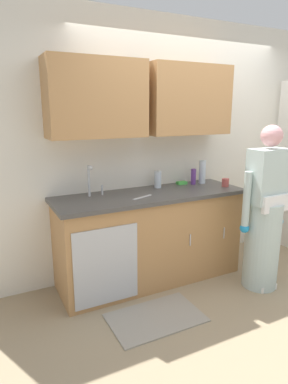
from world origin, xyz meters
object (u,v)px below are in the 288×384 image
Objects in this scene: sink at (98,201)px; knife_on_counter at (142,197)px; bottle_soap at (202,172)px; cup_by_sink at (225,183)px; person_at_sink at (264,221)px; bottle_water_short at (158,179)px; bottle_dish_liquid at (193,177)px; sponge at (182,183)px.

knife_on_counter is at bearing -17.35° from sink.
bottle_soap is 0.30m from cup_by_sink.
cup_by_sink is 1.01m from knife_on_counter.
person_at_sink is 0.60m from cup_by_sink.
sink is 0.75m from bottle_water_short.
person_at_sink is 9.28× the size of bottle_dish_liquid.
cup_by_sink is 0.80× the size of sponge.
sink is at bearing 156.60° from person_at_sink.
knife_on_counter is at bearing -161.23° from bottle_dish_liquid.
cup_by_sink is (1.41, -0.12, 0.06)m from sink.
sink is at bearing -38.18° from knife_on_counter.
person_at_sink is 0.90m from bottle_dish_liquid.
bottle_soap reaches higher than knife_on_counter.
person_at_sink is at bearing -76.14° from bottle_soap.
bottle_water_short is at bearing -174.97° from sponge.
cup_by_sink is at bearing -22.69° from bottle_water_short.
bottle_water_short is at bearing 132.87° from person_at_sink.
person_at_sink is at bearing -68.24° from bottle_dish_liquid.
cup_by_sink reaches higher than sponge.
sponge is at bearing 5.03° from bottle_water_short.
bottle_dish_liquid is at bearing 111.76° from person_at_sink.
cup_by_sink is (-0.07, 0.52, 0.29)m from person_at_sink.
sink reaches higher than bottle_soap.
sponge is at bearing -174.80° from knife_on_counter.
sink is 1.42m from cup_by_sink.
sink is at bearing -174.04° from bottle_soap.
cup_by_sink is at bearing 97.21° from person_at_sink.
bottle_dish_liquid is 0.13m from bottle_soap.
sponge is (1.05, 0.19, 0.03)m from sink.
person_at_sink reaches higher than bottle_soap.
bottle_soap is (0.56, -0.03, 0.04)m from bottle_water_short.
bottle_dish_liquid is at bearing 177.95° from knife_on_counter.
bottle_water_short reaches higher than sponge.
bottle_water_short is 1.64× the size of sponge.
bottle_soap is at bearing 5.96° from sink.
sponge is at bearing 138.82° from cup_by_sink.
knife_on_counter is at bearing -179.67° from cup_by_sink.
bottle_water_short reaches higher than cup_by_sink.
sink reaches higher than cup_by_sink.
sink is 5.68× the size of cup_by_sink.
sink is 0.42m from knife_on_counter.
bottle_dish_liquid reaches higher than sponge.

